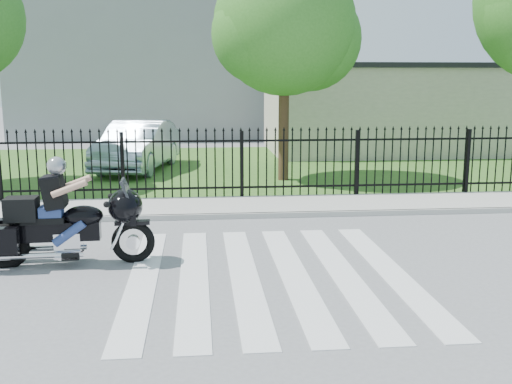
{
  "coord_description": "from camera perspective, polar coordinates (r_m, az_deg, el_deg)",
  "views": [
    {
      "loc": [
        -1.09,
        -9.11,
        3.11
      ],
      "look_at": [
        -0.03,
        1.92,
        1.0
      ],
      "focal_mm": 42.0,
      "sensor_mm": 36.0,
      "label": 1
    }
  ],
  "objects": [
    {
      "name": "iron_fence",
      "position": [
        15.31,
        -1.36,
        2.49
      ],
      "size": [
        26.0,
        0.04,
        1.8
      ],
      "color": "black",
      "rests_on": "ground"
    },
    {
      "name": "building_low",
      "position": [
        26.42,
        12.45,
        7.58
      ],
      "size": [
        10.0,
        6.0,
        3.5
      ],
      "primitive_type": "cube",
      "color": "beige",
      "rests_on": "ground"
    },
    {
      "name": "parked_car",
      "position": [
        20.81,
        -11.2,
        4.36
      ],
      "size": [
        2.75,
        5.33,
        1.67
      ],
      "primitive_type": "imported",
      "rotation": [
        0.0,
        0.0,
        -0.2
      ],
      "color": "#98AEC0",
      "rests_on": "grass_strip"
    },
    {
      "name": "crosswalk",
      "position": [
        9.69,
        1.27,
        -7.91
      ],
      "size": [
        5.0,
        5.5,
        0.01
      ],
      "primitive_type": null,
      "color": "silver",
      "rests_on": "ground"
    },
    {
      "name": "curb",
      "position": [
        13.5,
        -0.73,
        -2.27
      ],
      "size": [
        40.0,
        0.12,
        0.12
      ],
      "primitive_type": "cube",
      "color": "#ADAAA3",
      "rests_on": "ground"
    },
    {
      "name": "grass_strip",
      "position": [
        21.36,
        -2.52,
        2.43
      ],
      "size": [
        40.0,
        12.0,
        0.02
      ],
      "primitive_type": "cube",
      "color": "#2D5C1F",
      "rests_on": "ground"
    },
    {
      "name": "ground",
      "position": [
        9.69,
        1.27,
        -7.94
      ],
      "size": [
        120.0,
        120.0,
        0.0
      ],
      "primitive_type": "plane",
      "color": "slate",
      "rests_on": "ground"
    },
    {
      "name": "motorcycle_rider",
      "position": [
        10.53,
        -17.87,
        -2.58
      ],
      "size": [
        2.85,
        0.9,
        1.89
      ],
      "rotation": [
        0.0,
        0.0,
        0.04
      ],
      "color": "black",
      "rests_on": "ground"
    },
    {
      "name": "sidewalk",
      "position": [
        14.48,
        -1.06,
        -1.38
      ],
      "size": [
        40.0,
        2.0,
        0.12
      ],
      "primitive_type": "cube",
      "color": "#ADAAA3",
      "rests_on": "ground"
    },
    {
      "name": "building_tall",
      "position": [
        35.28,
        -8.91,
        15.35
      ],
      "size": [
        15.0,
        10.0,
        12.0
      ],
      "primitive_type": "cube",
      "color": "gray",
      "rests_on": "ground"
    },
    {
      "name": "tree_mid",
      "position": [
        18.36,
        2.73,
        15.63
      ],
      "size": [
        4.2,
        4.2,
        6.78
      ],
      "color": "#382316",
      "rests_on": "ground"
    },
    {
      "name": "building_low_roof",
      "position": [
        26.39,
        12.62,
        11.59
      ],
      "size": [
        10.2,
        6.2,
        0.2
      ],
      "primitive_type": "cube",
      "color": "black",
      "rests_on": "building_low"
    }
  ]
}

